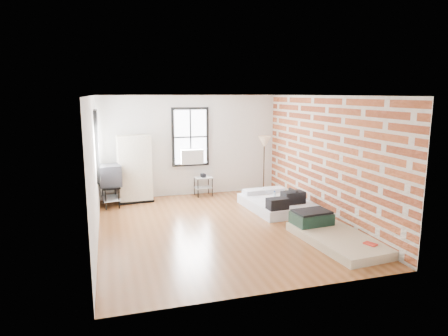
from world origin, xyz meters
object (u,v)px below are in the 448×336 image
object	(u,v)px
mattress_main	(277,203)
wardrobe	(135,169)
floor_lamp	(264,145)
side_table	(203,181)
tv_stand	(110,177)
mattress_bare	(332,234)

from	to	relation	value
mattress_main	wardrobe	world-z (taller)	wardrobe
floor_lamp	mattress_main	bearing A→B (deg)	-101.11
side_table	tv_stand	distance (m)	2.56
mattress_main	floor_lamp	world-z (taller)	floor_lamp
mattress_bare	wardrobe	size ratio (longest dim) A/B	1.24
wardrobe	tv_stand	bearing A→B (deg)	-159.13
wardrobe	tv_stand	xyz separation A→B (m)	(-0.64, -0.30, -0.11)
mattress_bare	tv_stand	distance (m)	5.60
side_table	floor_lamp	xyz separation A→B (m)	(1.79, -0.07, 0.97)
wardrobe	side_table	bearing A→B (deg)	-1.75
floor_lamp	tv_stand	size ratio (longest dim) A/B	1.52
side_table	floor_lamp	distance (m)	2.04
wardrobe	mattress_bare	bearing A→B (deg)	-53.09
mattress_bare	tv_stand	xyz separation A→B (m)	(-4.12, 3.74, 0.63)
wardrobe	side_table	world-z (taller)	wardrobe
wardrobe	floor_lamp	xyz separation A→B (m)	(3.66, -0.00, 0.51)
mattress_main	tv_stand	bearing A→B (deg)	154.94
mattress_main	wardrobe	xyz separation A→B (m)	(-3.32, 1.75, 0.72)
wardrobe	tv_stand	world-z (taller)	wardrobe
mattress_bare	floor_lamp	size ratio (longest dim) A/B	1.34
mattress_main	mattress_bare	world-z (taller)	mattress_main
mattress_main	mattress_bare	size ratio (longest dim) A/B	0.89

